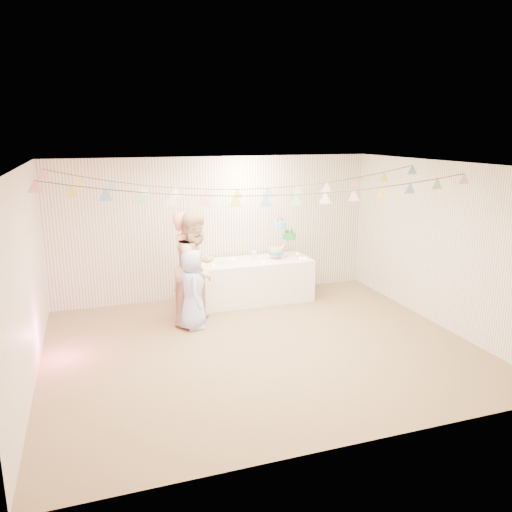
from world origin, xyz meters
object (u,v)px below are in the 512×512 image
object	(u,v)px
cake_stand	(282,240)
person_adult_a	(187,266)
table	(255,280)
person_child	(193,289)
person_adult_b	(197,268)

from	to	relation	value
cake_stand	person_adult_a	bearing A→B (deg)	-164.70
table	person_adult_a	xyz separation A→B (m)	(-1.32, -0.46, 0.51)
cake_stand	person_child	xyz separation A→B (m)	(-1.89, -0.99, -0.46)
person_adult_a	person_child	world-z (taller)	person_adult_a
table	person_adult_a	world-z (taller)	person_adult_a
person_adult_b	person_adult_a	bearing A→B (deg)	64.39
table	person_child	xyz separation A→B (m)	(-1.34, -0.94, 0.25)
person_adult_a	cake_stand	bearing A→B (deg)	-44.61
cake_stand	person_adult_a	distance (m)	1.95
cake_stand	person_adult_a	xyz separation A→B (m)	(-1.87, -0.51, -0.21)
table	cake_stand	bearing A→B (deg)	5.19
person_adult_a	person_child	distance (m)	0.54
table	cake_stand	world-z (taller)	cake_stand
table	person_adult_a	distance (m)	1.49
person_adult_a	person_child	bearing A→B (deg)	-151.98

